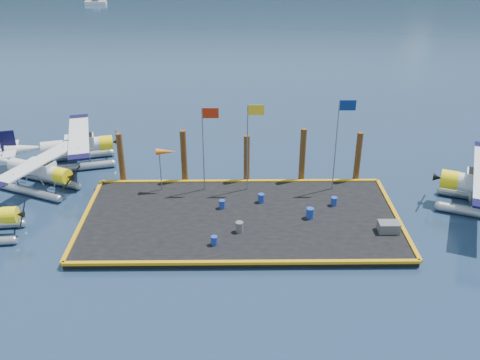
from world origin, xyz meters
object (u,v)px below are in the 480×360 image
object	(u,v)px
drum_1	(239,227)
crate	(389,227)
drum_5	(261,198)
drum_3	(214,240)
drum_2	(310,213)
drum_0	(222,204)
seaplane_c	(75,148)
seaplane_b	(38,172)
piling_2	(247,160)
flagpole_blue	(340,132)
piling_3	(302,157)
windsock	(166,153)
drum_4	(334,201)
flagpole_yellow	(250,135)
piling_1	(184,158)
piling_4	(358,158)
flagpole_red	(206,137)
piling_0	(121,160)

from	to	relation	value
drum_1	crate	bearing A→B (deg)	-0.49
drum_1	drum_5	bearing A→B (deg)	67.96
drum_1	drum_3	xyz separation A→B (m)	(-1.49, -1.41, -0.05)
drum_2	drum_3	xyz separation A→B (m)	(-6.00, -2.99, -0.07)
drum_0	seaplane_c	bearing A→B (deg)	146.37
seaplane_b	crate	world-z (taller)	seaplane_b
drum_1	piling_2	xyz separation A→B (m)	(0.60, 7.17, 1.17)
flagpole_blue	piling_2	size ratio (longest dim) A/B	1.71
piling_3	drum_1	bearing A→B (deg)	-122.65
crate	piling_2	world-z (taller)	piling_2
drum_0	windsock	xyz separation A→B (m)	(-3.82, 2.66, 2.54)
crate	piling_3	xyz separation A→B (m)	(-4.50, 7.25, 1.43)
drum_2	drum_4	world-z (taller)	drum_2
seaplane_c	flagpole_yellow	size ratio (longest dim) A/B	1.52
drum_2	drum_3	size ratio (longest dim) A/B	1.25
piling_1	piling_4	bearing A→B (deg)	0.00
drum_0	drum_3	size ratio (longest dim) A/B	1.02
flagpole_red	piling_1	xyz separation A→B (m)	(-1.71, 1.60, -2.30)
drum_1	piling_1	distance (m)	8.28
windsock	piling_2	bearing A→B (deg)	16.15
seaplane_b	drum_1	bearing A→B (deg)	90.00
drum_1	flagpole_red	bearing A→B (deg)	111.50
flagpole_yellow	piling_0	world-z (taller)	flagpole_yellow
flagpole_yellow	piling_1	xyz separation A→B (m)	(-4.70, 1.60, -2.41)
drum_3	flagpole_blue	bearing A→B (deg)	40.13
drum_1	drum_5	size ratio (longest dim) A/B	1.09
drum_5	flagpole_red	bearing A→B (deg)	153.06
piling_2	drum_3	bearing A→B (deg)	-103.67
drum_2	drum_5	xyz separation A→B (m)	(-3.01, 2.12, -0.05)
flagpole_red	piling_4	world-z (taller)	flagpole_red
windsock	drum_0	bearing A→B (deg)	-34.91
flagpole_yellow	piling_3	distance (m)	4.75
drum_3	flagpole_red	distance (m)	7.94
crate	piling_2	xyz separation A→B (m)	(-8.50, 7.25, 1.18)
windsock	piling_0	distance (m)	4.02
seaplane_b	piling_0	distance (m)	5.92
drum_4	drum_1	bearing A→B (deg)	-153.05
piling_3	windsock	bearing A→B (deg)	-170.47
drum_4	drum_0	bearing A→B (deg)	-177.68
piling_1	piling_4	world-z (taller)	piling_1
drum_4	piling_0	distance (m)	15.30
piling_2	piling_4	bearing A→B (deg)	0.00
drum_1	drum_3	distance (m)	2.05
drum_1	drum_4	distance (m)	7.09
piling_0	windsock	bearing A→B (deg)	-24.73
drum_1	windsock	world-z (taller)	windsock
flagpole_red	piling_0	xyz separation A→B (m)	(-6.21, 1.60, -2.40)
flagpole_red	drum_1	bearing A→B (deg)	-68.50
drum_1	crate	size ratio (longest dim) A/B	0.52
seaplane_b	piling_1	size ratio (longest dim) A/B	2.04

